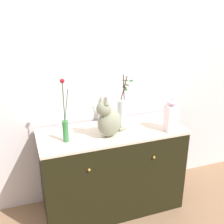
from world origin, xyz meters
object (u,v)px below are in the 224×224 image
(vase_slim_green, at_px, (65,125))
(vase_glass_clear, at_px, (122,109))
(sideboard, at_px, (112,170))
(bowl_porcelain, at_px, (122,123))
(jar_lidded_porcelain, at_px, (171,116))
(cat_sitting, at_px, (109,120))

(vase_slim_green, distance_m, vase_glass_clear, 0.56)
(sideboard, relative_size, bowl_porcelain, 7.41)
(jar_lidded_porcelain, bearing_deg, vase_glass_clear, 148.37)
(jar_lidded_porcelain, bearing_deg, cat_sitting, 172.28)
(sideboard, relative_size, vase_glass_clear, 2.98)
(vase_glass_clear, bearing_deg, cat_sitting, -139.67)
(bowl_porcelain, xyz_separation_m, jar_lidded_porcelain, (0.38, -0.23, 0.12))
(sideboard, height_order, jar_lidded_porcelain, jar_lidded_porcelain)
(vase_slim_green, distance_m, jar_lidded_porcelain, 0.93)
(cat_sitting, height_order, bowl_porcelain, cat_sitting)
(cat_sitting, distance_m, jar_lidded_porcelain, 0.56)
(cat_sitting, xyz_separation_m, jar_lidded_porcelain, (0.56, -0.08, -0.01))
(sideboard, xyz_separation_m, vase_slim_green, (-0.43, -0.07, 0.56))
(vase_slim_green, height_order, vase_glass_clear, vase_slim_green)
(cat_sitting, bearing_deg, sideboard, 55.99)
(cat_sitting, xyz_separation_m, vase_slim_green, (-0.37, 0.03, -0.01))
(bowl_porcelain, bearing_deg, jar_lidded_porcelain, -31.50)
(vase_slim_green, relative_size, vase_glass_clear, 1.20)
(cat_sitting, relative_size, vase_slim_green, 0.71)
(bowl_porcelain, distance_m, jar_lidded_porcelain, 0.46)
(cat_sitting, bearing_deg, vase_glass_clear, 40.33)
(cat_sitting, distance_m, vase_slim_green, 0.37)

